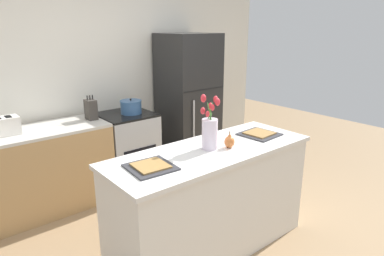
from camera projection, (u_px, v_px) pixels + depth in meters
ground_plane at (210, 247)px, 3.04m from camera, size 10.00×10.00×0.00m
back_wall at (100, 72)px, 4.12m from camera, size 5.20×0.08×2.70m
kitchen_island at (211, 200)px, 2.90m from camera, size 1.80×0.66×0.93m
back_counter at (26, 175)px, 3.44m from camera, size 1.68×0.60×0.89m
stove_range at (128, 149)px, 4.15m from camera, size 0.60×0.61×0.89m
refrigerator at (188, 102)px, 4.60m from camera, size 0.68×0.67×1.79m
flower_vase at (210, 130)px, 2.73m from camera, size 0.13×0.17×0.44m
pear_figurine at (229, 141)px, 2.79m from camera, size 0.08×0.08×0.14m
plate_setting_left at (151, 167)px, 2.40m from camera, size 0.33×0.33×0.02m
plate_setting_right at (259, 134)px, 3.12m from camera, size 0.33×0.33×0.02m
toaster at (4, 126)px, 3.23m from camera, size 0.28×0.18×0.17m
cooking_pot at (131, 107)px, 4.01m from camera, size 0.25×0.25×0.18m
knife_block at (91, 109)px, 3.75m from camera, size 0.10×0.14×0.27m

